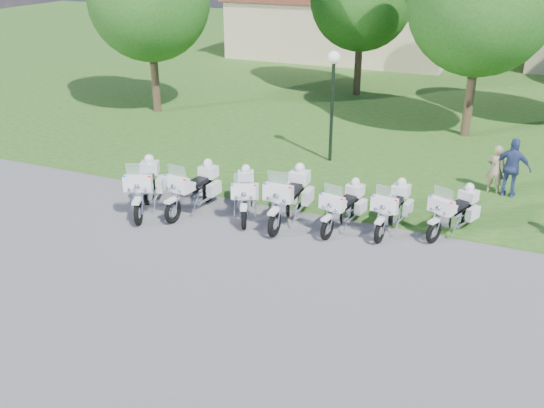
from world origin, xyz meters
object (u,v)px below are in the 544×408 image
at_px(motorcycle_1, 194,188).
at_px(motorcycle_3, 289,196).
at_px(motorcycle_0, 145,186).
at_px(motorcycle_6, 454,211).
at_px(motorcycle_4, 344,206).
at_px(motorcycle_2, 245,194).
at_px(bystander_c, 512,168).
at_px(lamp_post, 333,79).
at_px(bystander_a, 495,169).
at_px(motorcycle_5, 392,207).

distance_m(motorcycle_1, motorcycle_3, 2.87).
relative_size(motorcycle_0, motorcycle_6, 1.15).
height_order(motorcycle_3, motorcycle_4, motorcycle_3).
bearing_deg(motorcycle_2, bystander_c, -170.73).
bearing_deg(lamp_post, bystander_a, -8.24).
height_order(motorcycle_2, motorcycle_4, motorcycle_2).
bearing_deg(motorcycle_5, motorcycle_2, 15.27).
bearing_deg(motorcycle_1, bystander_c, -145.06).
xyz_separation_m(motorcycle_0, bystander_a, (9.33, 5.37, 0.05)).
distance_m(motorcycle_0, motorcycle_3, 4.29).
distance_m(motorcycle_6, bystander_c, 3.49).
height_order(motorcycle_3, bystander_a, motorcycle_3).
height_order(motorcycle_2, bystander_a, bystander_a).
relative_size(motorcycle_2, lamp_post, 0.56).
xyz_separation_m(motorcycle_3, bystander_c, (5.63, 4.32, 0.19)).
height_order(motorcycle_4, motorcycle_6, motorcycle_6).
relative_size(motorcycle_6, bystander_c, 1.14).
bearing_deg(motorcycle_3, motorcycle_0, 12.05).
height_order(motorcycle_1, motorcycle_4, motorcycle_1).
bearing_deg(motorcycle_2, motorcycle_6, 168.53).
bearing_deg(motorcycle_3, bystander_c, -143.15).
bearing_deg(motorcycle_1, motorcycle_4, -166.14).
bearing_deg(motorcycle_2, motorcycle_0, -7.43).
relative_size(motorcycle_0, motorcycle_2, 1.12).
height_order(motorcycle_3, lamp_post, lamp_post).
bearing_deg(motorcycle_6, lamp_post, -17.65).
relative_size(motorcycle_6, bystander_a, 1.36).
bearing_deg(motorcycle_5, motorcycle_6, -157.93).
xyz_separation_m(motorcycle_2, lamp_post, (0.81, 5.37, 2.32)).
bearing_deg(motorcycle_6, motorcycle_0, 36.08).
bearing_deg(motorcycle_3, motorcycle_2, 4.86).
bearing_deg(motorcycle_2, bystander_a, -168.22).
xyz_separation_m(motorcycle_6, lamp_post, (-4.89, 4.18, 2.34)).
distance_m(motorcycle_4, lamp_post, 5.93).
distance_m(motorcycle_0, lamp_post, 7.54).
bearing_deg(motorcycle_3, bystander_a, -139.99).
bearing_deg(motorcycle_6, bystander_c, -88.20).
relative_size(motorcycle_6, lamp_post, 0.54).
relative_size(motorcycle_2, motorcycle_6, 1.02).
xyz_separation_m(motorcycle_1, motorcycle_4, (4.37, 0.63, -0.06)).
bearing_deg(motorcycle_2, lamp_post, -121.95).
xyz_separation_m(motorcycle_2, motorcycle_4, (2.85, 0.32, -0.02)).
xyz_separation_m(motorcycle_1, motorcycle_3, (2.84, 0.43, 0.05)).
relative_size(lamp_post, bystander_a, 2.51).
height_order(motorcycle_6, bystander_a, bystander_a).
relative_size(motorcycle_2, motorcycle_3, 0.82).
xyz_separation_m(motorcycle_5, lamp_post, (-3.30, 4.65, 2.33)).
bearing_deg(bystander_a, motorcycle_3, 42.08).
bearing_deg(motorcycle_4, motorcycle_3, 16.96).
distance_m(motorcycle_3, bystander_a, 6.79).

